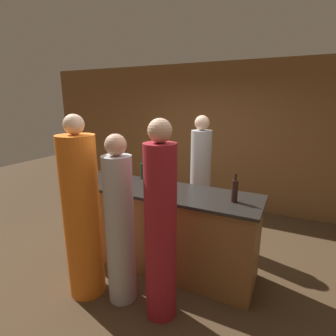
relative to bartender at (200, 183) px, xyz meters
name	(u,v)px	position (x,y,z in m)	size (l,w,h in m)	color
ground_plane	(158,263)	(-0.26, -0.88, -0.90)	(14.00, 14.00, 0.00)	#4C3823
back_wall	(214,137)	(-0.26, 1.50, 0.50)	(8.00, 0.06, 2.80)	brown
bar_counter	(157,227)	(-0.26, -0.88, -0.37)	(2.52, 0.72, 1.05)	brown
bartender	(200,183)	(0.00, 0.00, 0.00)	(0.30, 0.30, 1.90)	#B2B2B7
guest_0	(161,230)	(0.17, -1.60, 0.03)	(0.30, 0.30, 1.96)	maroon
guest_1	(82,216)	(-0.73, -1.68, 0.02)	(0.39, 0.39, 1.98)	orange
guest_2	(120,226)	(-0.31, -1.59, -0.05)	(0.30, 0.30, 1.80)	#B2B2B7
wine_bottle_0	(235,191)	(0.69, -0.89, 0.27)	(0.07, 0.07, 0.32)	black
wine_bottle_1	(143,171)	(-0.62, -0.60, 0.26)	(0.08, 0.08, 0.31)	#19381E
wine_glass_0	(125,174)	(-0.72, -0.89, 0.27)	(0.08, 0.08, 0.17)	silver
wine_glass_1	(156,181)	(-0.21, -1.01, 0.29)	(0.08, 0.08, 0.19)	silver
wine_glass_2	(106,180)	(-0.79, -1.19, 0.27)	(0.06, 0.06, 0.17)	silver
wine_glass_3	(160,186)	(-0.09, -1.11, 0.27)	(0.08, 0.08, 0.16)	silver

